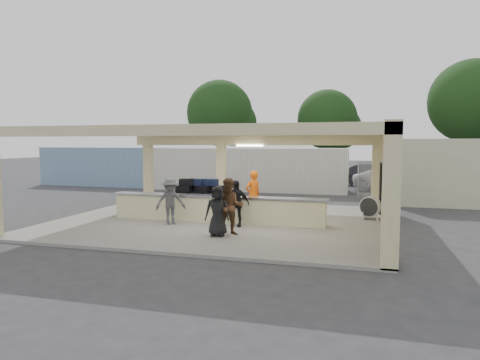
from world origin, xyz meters
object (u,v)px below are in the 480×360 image
(baggage_counter, at_px, (216,209))
(passenger_a, at_px, (230,207))
(car_white_a, at_px, (399,180))
(car_dark, at_px, (378,175))
(drum_fan, at_px, (370,207))
(container_white, at_px, (248,169))
(passenger_b, at_px, (236,203))
(container_blue, at_px, (112,166))
(passenger_d, at_px, (217,211))
(baggage_handler, at_px, (253,195))
(luggage_cart, at_px, (199,195))
(passenger_c, at_px, (170,201))

(baggage_counter, relative_size, passenger_a, 4.55)
(car_white_a, relative_size, car_dark, 1.10)
(baggage_counter, distance_m, drum_fan, 5.90)
(container_white, bearing_deg, passenger_b, -77.39)
(drum_fan, distance_m, container_blue, 19.87)
(passenger_b, height_order, passenger_d, passenger_b)
(baggage_counter, height_order, baggage_handler, baggage_handler)
(baggage_counter, bearing_deg, car_dark, 68.38)
(passenger_a, height_order, container_blue, container_blue)
(container_blue, bearing_deg, luggage_cart, -42.72)
(passenger_a, height_order, container_white, container_white)
(luggage_cart, xyz_separation_m, container_white, (-0.63, 10.27, 0.42))
(baggage_counter, relative_size, car_dark, 1.73)
(container_white, bearing_deg, passenger_a, -77.81)
(passenger_c, relative_size, container_white, 0.13)
(luggage_cart, relative_size, passenger_d, 1.61)
(car_white_a, bearing_deg, luggage_cart, 159.24)
(car_white_a, bearing_deg, passenger_d, 171.60)
(passenger_c, relative_size, passenger_d, 1.05)
(baggage_handler, height_order, container_white, container_white)
(baggage_handler, distance_m, car_white_a, 13.72)
(passenger_c, bearing_deg, luggage_cart, 46.05)
(drum_fan, distance_m, passenger_b, 5.33)
(passenger_c, height_order, passenger_d, passenger_c)
(passenger_c, relative_size, car_white_a, 0.32)
(drum_fan, distance_m, baggage_handler, 4.50)
(passenger_a, relative_size, container_white, 0.15)
(luggage_cart, distance_m, car_white_a, 14.74)
(passenger_a, xyz_separation_m, container_white, (-2.90, 13.46, 0.34))
(baggage_counter, relative_size, passenger_d, 5.19)
(passenger_b, bearing_deg, car_dark, 67.83)
(luggage_cart, relative_size, car_dark, 0.54)
(passenger_a, relative_size, passenger_b, 1.11)
(baggage_counter, xyz_separation_m, car_dark, (6.30, 15.90, 0.20))
(passenger_a, relative_size, passenger_d, 1.14)
(luggage_cart, bearing_deg, passenger_d, -59.62)
(passenger_a, height_order, passenger_d, passenger_a)
(baggage_handler, bearing_deg, passenger_b, 31.42)
(baggage_counter, relative_size, passenger_b, 5.06)
(drum_fan, bearing_deg, car_white_a, 105.48)
(luggage_cart, bearing_deg, passenger_b, -40.49)
(luggage_cart, relative_size, baggage_handler, 1.37)
(baggage_handler, relative_size, passenger_b, 1.14)
(passenger_b, relative_size, car_white_a, 0.31)
(passenger_c, height_order, car_white_a, passenger_c)
(luggage_cart, distance_m, passenger_d, 3.98)
(luggage_cart, distance_m, container_blue, 15.07)
(car_white_a, xyz_separation_m, container_white, (-9.16, -1.75, 0.59))
(baggage_counter, bearing_deg, passenger_c, -149.50)
(baggage_handler, bearing_deg, passenger_a, 38.45)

